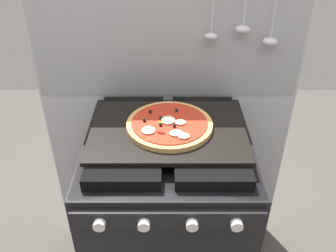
# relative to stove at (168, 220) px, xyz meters

# --- Properties ---
(kitchen_backsplash) EXTENTS (1.10, 0.09, 1.55)m
(kitchen_backsplash) POSITION_rel_stove_xyz_m (0.00, 0.34, 0.34)
(kitchen_backsplash) COLOR silver
(kitchen_backsplash) RESTS_ON ground_plane
(stove) EXTENTS (0.60, 0.64, 0.90)m
(stove) POSITION_rel_stove_xyz_m (0.00, 0.00, 0.00)
(stove) COLOR black
(stove) RESTS_ON ground_plane
(baking_tray) EXTENTS (0.54, 0.38, 0.02)m
(baking_tray) POSITION_rel_stove_xyz_m (0.00, 0.00, 0.46)
(baking_tray) COLOR black
(baking_tray) RESTS_ON stove
(pizza_left) EXTENTS (0.30, 0.30, 0.03)m
(pizza_left) POSITION_rel_stove_xyz_m (0.01, 0.01, 0.48)
(pizza_left) COLOR tan
(pizza_left) RESTS_ON baking_tray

